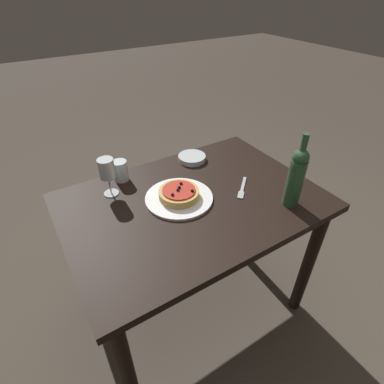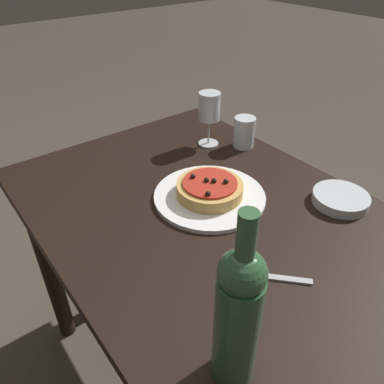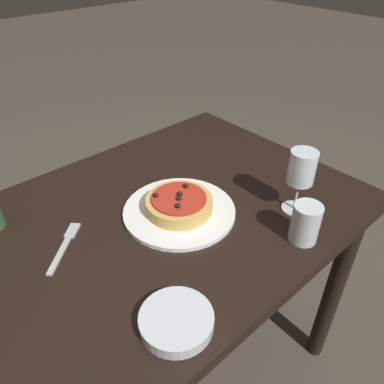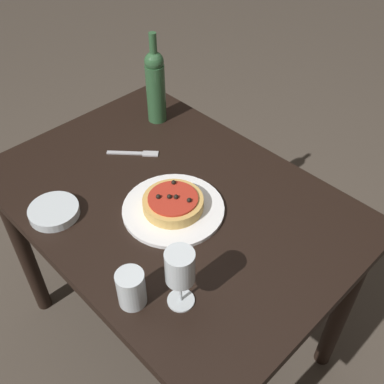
# 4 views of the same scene
# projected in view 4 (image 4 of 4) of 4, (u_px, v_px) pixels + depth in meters

# --- Properties ---
(ground_plane) EXTENTS (14.00, 14.00, 0.00)m
(ground_plane) POSITION_uv_depth(u_px,v_px,m) (177.00, 329.00, 1.89)
(ground_plane) COLOR #4C4238
(dining_table) EXTENTS (1.12, 0.78, 0.78)m
(dining_table) POSITION_uv_depth(u_px,v_px,m) (172.00, 223.00, 1.44)
(dining_table) COLOR black
(dining_table) RESTS_ON ground_plane
(dinner_plate) EXTENTS (0.30, 0.30, 0.01)m
(dinner_plate) POSITION_uv_depth(u_px,v_px,m) (173.00, 209.00, 1.31)
(dinner_plate) COLOR white
(dinner_plate) RESTS_ON dining_table
(pizza) EXTENTS (0.18, 0.18, 0.05)m
(pizza) POSITION_uv_depth(u_px,v_px,m) (173.00, 203.00, 1.29)
(pizza) COLOR tan
(pizza) RESTS_ON dinner_plate
(wine_glass) EXTENTS (0.07, 0.07, 0.18)m
(wine_glass) POSITION_uv_depth(u_px,v_px,m) (180.00, 269.00, 1.00)
(wine_glass) COLOR silver
(wine_glass) RESTS_ON dining_table
(wine_bottle) EXTENTS (0.07, 0.07, 0.33)m
(wine_bottle) POSITION_uv_depth(u_px,v_px,m) (155.00, 85.00, 1.57)
(wine_bottle) COLOR #2D5633
(wine_bottle) RESTS_ON dining_table
(water_cup) EXTENTS (0.07, 0.07, 0.10)m
(water_cup) POSITION_uv_depth(u_px,v_px,m) (131.00, 288.00, 1.06)
(water_cup) COLOR silver
(water_cup) RESTS_ON dining_table
(side_bowl) EXTENTS (0.15, 0.15, 0.03)m
(side_bowl) POSITION_uv_depth(u_px,v_px,m) (54.00, 211.00, 1.29)
(side_bowl) COLOR silver
(side_bowl) RESTS_ON dining_table
(fork) EXTENTS (0.14, 0.13, 0.00)m
(fork) POSITION_uv_depth(u_px,v_px,m) (136.00, 153.00, 1.51)
(fork) COLOR #B7B7BC
(fork) RESTS_ON dining_table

